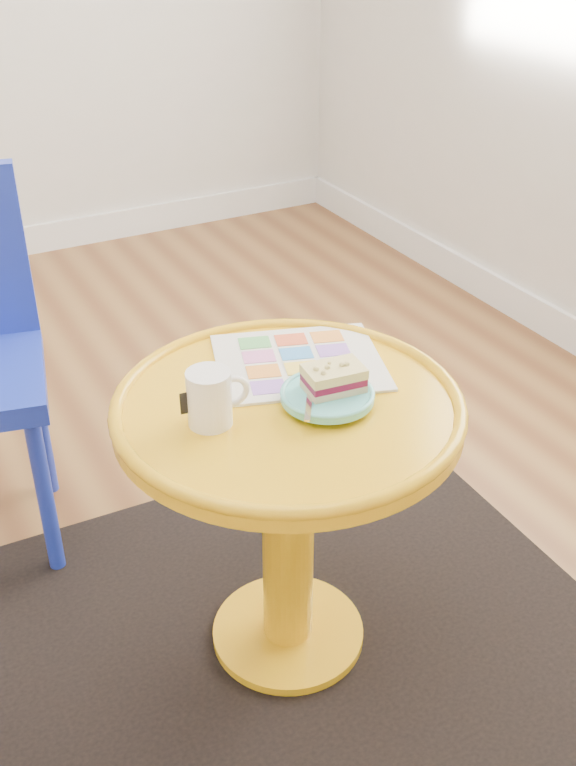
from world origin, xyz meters
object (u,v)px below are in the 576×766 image
side_table (288,478)px  plate (327,396)px  mug (211,396)px  newspaper (299,362)px

side_table → plate: plate is taller
side_table → mug: mug is taller
side_table → mug: size_ratio=5.71×
side_table → plate: 0.19m
newspaper → plate: size_ratio=1.90×
plate → newspaper: bearing=80.0°
mug → plate: mug is taller
side_table → newspaper: size_ratio=1.99×
side_table → newspaper: (0.08, 0.11, 0.17)m
side_table → newspaper: 0.22m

